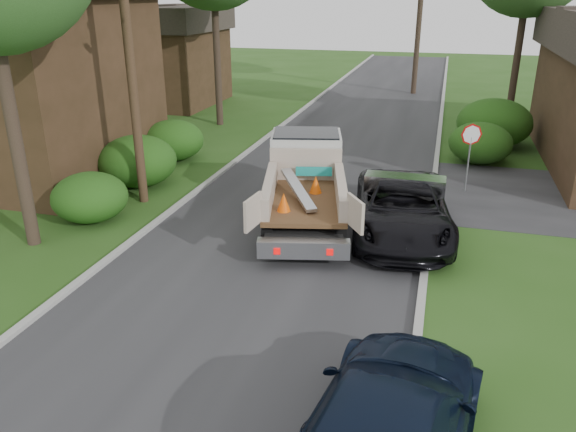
# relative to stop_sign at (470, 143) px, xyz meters

# --- Properties ---
(ground) EXTENTS (120.00, 120.00, 0.00)m
(ground) POSITION_rel_stop_sign_xyz_m (-5.20, -9.00, -1.78)
(ground) COLOR #254B15
(ground) RESTS_ON ground
(road) EXTENTS (8.00, 90.00, 0.02)m
(road) POSITION_rel_stop_sign_xyz_m (-5.20, 1.00, -1.77)
(road) COLOR #28282B
(road) RESTS_ON ground
(curb_left) EXTENTS (0.20, 90.00, 0.12)m
(curb_left) POSITION_rel_stop_sign_xyz_m (-9.30, 1.00, -1.72)
(curb_left) COLOR #9E9E99
(curb_left) RESTS_ON ground
(curb_right) EXTENTS (0.20, 90.00, 0.12)m
(curb_right) POSITION_rel_stop_sign_xyz_m (-1.10, 1.00, -1.72)
(curb_right) COLOR #9E9E99
(curb_right) RESTS_ON ground
(stop_sign) EXTENTS (0.71, 0.32, 2.48)m
(stop_sign) POSITION_rel_stop_sign_xyz_m (0.00, 0.00, 0.00)
(stop_sign) COLOR slate
(stop_sign) RESTS_ON ground
(utility_pole) EXTENTS (2.42, 1.25, 10.00)m
(utility_pole) POSITION_rel_stop_sign_xyz_m (-10.68, -4.02, 3.40)
(utility_pole) COLOR #382619
(utility_pole) RESTS_ON ground
(house_left_near) EXTENTS (9.72, 8.64, 8.40)m
(house_left_near) POSITION_rel_stop_sign_xyz_m (-17.20, -2.00, 2.50)
(house_left_near) COLOR #372616
(house_left_near) RESTS_ON ground
(house_left_far) EXTENTS (7.56, 7.56, 6.00)m
(house_left_far) POSITION_rel_stop_sign_xyz_m (-18.70, 13.00, 1.27)
(house_left_far) COLOR #372616
(house_left_far) RESTS_ON ground
(hedge_left_a) EXTENTS (2.34, 2.34, 1.53)m
(hedge_left_a) POSITION_rel_stop_sign_xyz_m (-11.40, -6.00, -1.01)
(hedge_left_a) COLOR #173F0E
(hedge_left_a) RESTS_ON ground
(hedge_left_b) EXTENTS (2.86, 2.86, 1.87)m
(hedge_left_b) POSITION_rel_stop_sign_xyz_m (-11.70, -2.50, -0.84)
(hedge_left_b) COLOR #173F0E
(hedge_left_b) RESTS_ON ground
(hedge_left_c) EXTENTS (2.60, 2.60, 1.70)m
(hedge_left_c) POSITION_rel_stop_sign_xyz_m (-12.00, 1.00, -0.93)
(hedge_left_c) COLOR #173F0E
(hedge_left_c) RESTS_ON ground
(hedge_right_a) EXTENTS (2.60, 2.60, 1.70)m
(hedge_right_a) POSITION_rel_stop_sign_xyz_m (0.60, 4.00, -0.93)
(hedge_right_a) COLOR #173F0E
(hedge_right_a) RESTS_ON ground
(hedge_right_b) EXTENTS (3.38, 3.38, 2.21)m
(hedge_right_b) POSITION_rel_stop_sign_xyz_m (1.30, 7.00, -0.67)
(hedge_right_b) COLOR #173F0E
(hedge_right_b) RESTS_ON ground
(flatbed_truck) EXTENTS (4.00, 6.78, 2.41)m
(flatbed_truck) POSITION_rel_stop_sign_xyz_m (-5.06, -3.63, -0.47)
(flatbed_truck) COLOR black
(flatbed_truck) RESTS_ON ground
(black_pickup) EXTENTS (3.42, 6.20, 1.64)m
(black_pickup) POSITION_rel_stop_sign_xyz_m (-1.92, -4.50, -0.95)
(black_pickup) COLOR black
(black_pickup) RESTS_ON ground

